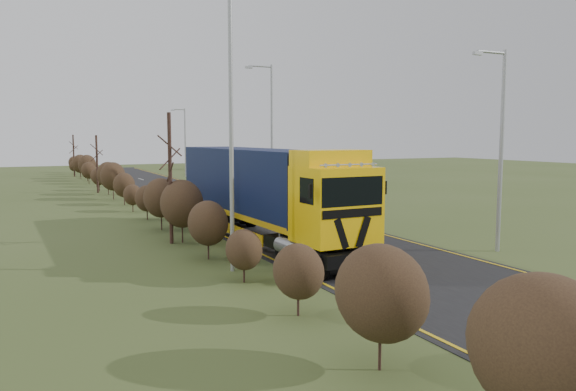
% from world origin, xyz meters
% --- Properties ---
extents(ground, '(160.00, 160.00, 0.00)m').
position_xyz_m(ground, '(0.00, 0.00, 0.00)').
color(ground, '#3D4D21').
rests_on(ground, ground).
extents(road, '(8.00, 120.00, 0.02)m').
position_xyz_m(road, '(0.00, 10.00, 0.01)').
color(road, black).
rests_on(road, ground).
extents(layby, '(6.00, 18.00, 0.02)m').
position_xyz_m(layby, '(6.50, 20.00, 0.01)').
color(layby, '#292625').
rests_on(layby, ground).
extents(lane_markings, '(7.52, 116.00, 0.01)m').
position_xyz_m(lane_markings, '(0.00, 9.69, 0.03)').
color(lane_markings, gold).
rests_on(lane_markings, road).
extents(hedgerow, '(2.24, 102.04, 6.05)m').
position_xyz_m(hedgerow, '(-6.00, 7.89, 1.62)').
color(hedgerow, '#322016').
rests_on(hedgerow, ground).
extents(lorry, '(3.12, 16.13, 4.47)m').
position_xyz_m(lorry, '(-2.50, 2.42, 2.54)').
color(lorry, black).
rests_on(lorry, ground).
extents(car_red_hatchback, '(2.31, 4.62, 1.51)m').
position_xyz_m(car_red_hatchback, '(5.65, 18.18, 0.76)').
color(car_red_hatchback, '#910807').
rests_on(car_red_hatchback, ground).
extents(car_blue_sedan, '(2.59, 4.17, 1.30)m').
position_xyz_m(car_blue_sedan, '(8.07, 19.06, 0.65)').
color(car_blue_sedan, '#0A0B3A').
rests_on(car_blue_sedan, ground).
extents(streetlight_near, '(1.83, 0.18, 8.56)m').
position_xyz_m(streetlight_near, '(5.70, -3.91, 4.70)').
color(streetlight_near, '#9EA1A4').
rests_on(streetlight_near, ground).
extents(streetlight_mid, '(2.17, 0.21, 10.27)m').
position_xyz_m(streetlight_mid, '(4.45, 17.31, 5.70)').
color(streetlight_mid, '#9EA1A4').
rests_on(streetlight_mid, ground).
extents(streetlight_far, '(1.78, 0.18, 8.31)m').
position_xyz_m(streetlight_far, '(5.70, 45.81, 4.56)').
color(streetlight_far, '#9EA1A4').
rests_on(streetlight_far, ground).
extents(left_pole, '(0.16, 0.16, 10.70)m').
position_xyz_m(left_pole, '(-5.80, -2.28, 5.35)').
color(left_pole, '#9EA1A4').
rests_on(left_pole, ground).
extents(speed_sign, '(0.61, 0.10, 2.23)m').
position_xyz_m(speed_sign, '(4.99, 14.84, 1.55)').
color(speed_sign, '#9EA1A4').
rests_on(speed_sign, ground).
extents(warning_board, '(0.80, 0.11, 2.09)m').
position_xyz_m(warning_board, '(4.83, 24.15, 1.29)').
color(warning_board, '#9EA1A4').
rests_on(warning_board, ground).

